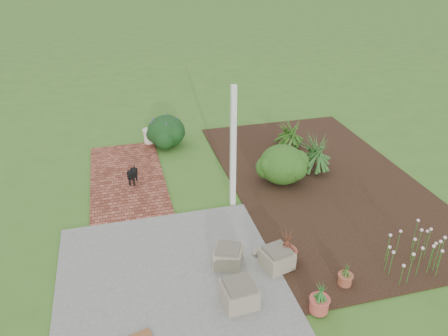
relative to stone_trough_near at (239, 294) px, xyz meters
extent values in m
plane|color=#386821|center=(0.34, 2.55, -0.20)|extent=(80.00, 80.00, 0.00)
cube|color=slate|center=(-0.91, 0.80, -0.18)|extent=(3.50, 3.50, 0.04)
cube|color=#5F2B1E|center=(-1.36, 4.30, -0.18)|extent=(1.60, 3.50, 0.04)
cube|color=black|center=(2.84, 3.05, -0.19)|extent=(4.00, 7.00, 0.03)
cube|color=white|center=(0.64, 2.65, 1.05)|extent=(0.10, 0.10, 2.50)
cube|color=gray|center=(0.00, 0.00, 0.00)|extent=(0.52, 0.52, 0.32)
cube|color=#767057|center=(0.82, 0.62, -0.01)|extent=(0.54, 0.54, 0.30)
cube|color=gray|center=(0.07, 0.87, -0.01)|extent=(0.58, 0.58, 0.29)
cube|color=black|center=(-1.24, 3.99, 0.06)|extent=(0.23, 0.33, 0.14)
cylinder|color=black|center=(-1.32, 3.90, -0.09)|extent=(0.04, 0.04, 0.15)
cylinder|color=black|center=(-1.23, 3.87, -0.09)|extent=(0.04, 0.04, 0.15)
cylinder|color=black|center=(-1.25, 4.11, -0.09)|extent=(0.04, 0.04, 0.15)
cylinder|color=black|center=(-1.16, 4.08, -0.09)|extent=(0.04, 0.04, 0.15)
sphere|color=black|center=(-1.30, 3.81, 0.17)|extent=(0.13, 0.13, 0.13)
cone|color=black|center=(-1.19, 4.14, 0.15)|extent=(0.08, 0.11, 0.11)
cylinder|color=beige|center=(-0.68, 6.03, 0.02)|extent=(0.33, 0.33, 0.36)
ellipsoid|color=#143C0E|center=(1.94, 3.27, 0.26)|extent=(1.22, 1.22, 0.86)
cylinder|color=#9F4536|center=(1.00, 0.67, -0.04)|extent=(0.35, 0.35, 0.27)
cylinder|color=#964B33|center=(1.71, -0.02, -0.08)|extent=(0.28, 0.28, 0.18)
cylinder|color=#B3483C|center=(1.07, -0.43, -0.06)|extent=(0.33, 0.33, 0.23)
ellipsoid|color=black|center=(-0.24, 5.83, 0.21)|extent=(1.05, 1.05, 0.83)
camera|label=1|loc=(-1.41, -4.54, 4.62)|focal=35.00mm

